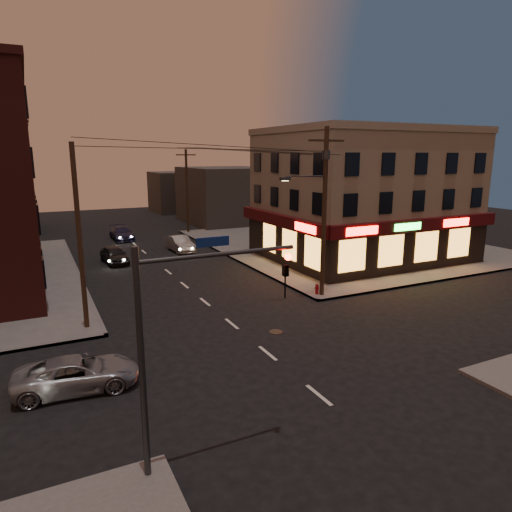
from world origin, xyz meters
TOP-DOWN VIEW (x-y plane):
  - ground at (0.00, 0.00)m, footprint 120.00×120.00m
  - sidewalk_ne at (18.00, 19.00)m, footprint 24.00×28.00m
  - pizza_building at (15.93, 13.43)m, footprint 15.85×12.85m
  - bg_building_ne_a at (14.00, 38.00)m, footprint 10.00×12.00m
  - bg_building_ne_b at (12.00, 52.00)m, footprint 8.00×8.00m
  - utility_pole_main at (6.68, 5.80)m, footprint 4.20×0.44m
  - utility_pole_far at (6.80, 32.00)m, footprint 0.26×0.26m
  - utility_pole_west at (-6.80, 6.50)m, footprint 0.24×0.24m
  - traffic_signal at (-5.57, -5.60)m, footprint 4.49×0.32m
  - suv_cross at (-7.80, 0.36)m, footprint 4.63×2.48m
  - sedan_near at (-3.10, 20.63)m, footprint 1.98×4.19m
  - sedan_mid at (3.00, 22.76)m, footprint 1.72×4.39m
  - sedan_far at (-0.65, 30.99)m, footprint 1.99×4.72m
  - fire_hydrant at (6.58, 6.00)m, footprint 0.30×0.30m

SIDE VIEW (x-z plane):
  - ground at x=0.00m, z-range 0.00..0.00m
  - sidewalk_ne at x=18.00m, z-range 0.00..0.15m
  - fire_hydrant at x=6.58m, z-range 0.18..0.84m
  - suv_cross at x=-7.80m, z-range 0.00..1.24m
  - sedan_far at x=-0.65m, z-range 0.00..1.36m
  - sedan_near at x=-3.10m, z-range 0.00..1.38m
  - sedan_mid at x=3.00m, z-range 0.00..1.42m
  - bg_building_ne_b at x=12.00m, z-range 0.00..6.00m
  - bg_building_ne_a at x=14.00m, z-range 0.00..7.00m
  - traffic_signal at x=-5.57m, z-range 0.92..7.39m
  - utility_pole_far at x=6.80m, z-range 0.15..9.15m
  - utility_pole_west at x=-6.80m, z-range 0.15..9.15m
  - pizza_building at x=15.93m, z-range 0.10..10.60m
  - utility_pole_main at x=6.68m, z-range 0.76..10.76m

